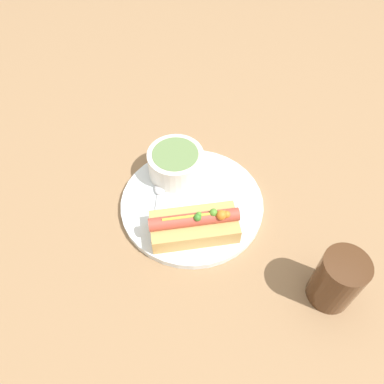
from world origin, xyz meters
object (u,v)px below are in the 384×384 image
at_px(spoon, 159,197).
at_px(drinking_glass, 337,280).
at_px(hot_dog, 195,225).
at_px(soup_bowl, 176,163).

xyz_separation_m(spoon, drinking_glass, (0.31, -0.13, 0.04)).
relative_size(hot_dog, drinking_glass, 1.57).
distance_m(hot_dog, spoon, 0.10).
xyz_separation_m(hot_dog, soup_bowl, (-0.06, 0.13, 0.01)).
bearing_deg(hot_dog, drinking_glass, -35.41).
relative_size(hot_dog, spoon, 1.18).
bearing_deg(soup_bowl, drinking_glass, -34.55).
distance_m(spoon, drinking_glass, 0.34).
bearing_deg(spoon, soup_bowl, -22.85).
height_order(soup_bowl, spoon, soup_bowl).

